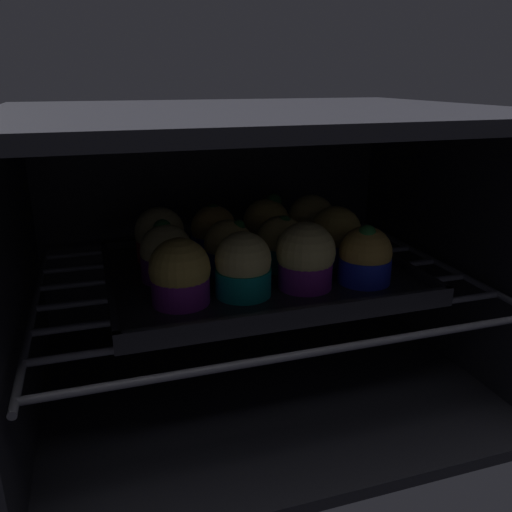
{
  "coord_description": "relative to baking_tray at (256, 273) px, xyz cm",
  "views": [
    {
      "loc": [
        -19.23,
        -37.77,
        38.85
      ],
      "look_at": [
        0.0,
        22.41,
        17.08
      ],
      "focal_mm": 36.56,
      "sensor_mm": 36.0,
      "label": 1
    }
  ],
  "objects": [
    {
      "name": "muffin_row0_col1",
      "position": [
        -3.85,
        -7.27,
        3.89
      ],
      "size": [
        6.41,
        6.41,
        7.46
      ],
      "color": "#0C8C84",
      "rests_on": "baking_tray"
    },
    {
      "name": "baking_tray",
      "position": [
        0.0,
        0.0,
        0.0
      ],
      "size": [
        37.57,
        30.09,
        2.2
      ],
      "color": "black",
      "rests_on": "oven_rack"
    },
    {
      "name": "muffin_row1_col0",
      "position": [
        -11.35,
        0.4,
        3.59
      ],
      "size": [
        6.41,
        6.41,
        7.33
      ],
      "color": "#7A238C",
      "rests_on": "baking_tray"
    },
    {
      "name": "muffin_row0_col2",
      "position": [
        3.75,
        -7.24,
        4.19
      ],
      "size": [
        6.98,
        6.98,
        7.92
      ],
      "color": "#7A238C",
      "rests_on": "baking_tray"
    },
    {
      "name": "muffin_row1_col3",
      "position": [
        11.16,
        0.02,
        3.9
      ],
      "size": [
        6.89,
        6.89,
        7.53
      ],
      "color": "#1928B7",
      "rests_on": "baking_tray"
    },
    {
      "name": "oven_rack",
      "position": [
        0.0,
        -0.41,
        -1.08
      ],
      "size": [
        54.8,
        42.0,
        0.8
      ],
      "color": "#51515B",
      "rests_on": "oven_cavity"
    },
    {
      "name": "muffin_row2_col2",
      "position": [
        4.06,
        7.79,
        3.9
      ],
      "size": [
        6.67,
        6.67,
        7.98
      ],
      "color": "silver",
      "rests_on": "baking_tray"
    },
    {
      "name": "muffin_row2_col3",
      "position": [
        10.89,
        7.52,
        3.92
      ],
      "size": [
        6.85,
        6.85,
        7.55
      ],
      "color": "#1928B7",
      "rests_on": "baking_tray"
    },
    {
      "name": "muffin_row1_col2",
      "position": [
        3.39,
        0.02,
        3.55
      ],
      "size": [
        6.41,
        6.41,
        7.04
      ],
      "color": "#0C8C84",
      "rests_on": "baking_tray"
    },
    {
      "name": "muffin_row2_col1",
      "position": [
        -3.81,
        7.25,
        3.73
      ],
      "size": [
        6.4,
        6.4,
        7.3
      ],
      "color": "#1928B7",
      "rests_on": "baking_tray"
    },
    {
      "name": "muffin_row2_col0",
      "position": [
        -11.12,
        7.86,
        3.73
      ],
      "size": [
        6.69,
        6.69,
        7.27
      ],
      "color": "red",
      "rests_on": "baking_tray"
    },
    {
      "name": "muffin_row0_col0",
      "position": [
        -11.02,
        -7.32,
        3.84
      ],
      "size": [
        6.76,
        6.76,
        7.39
      ],
      "color": "#7A238C",
      "rests_on": "baking_tray"
    },
    {
      "name": "muffin_row0_col3",
      "position": [
        11.26,
        -7.88,
        3.62
      ],
      "size": [
        6.4,
        6.4,
        7.37
      ],
      "color": "#1928B7",
      "rests_on": "baking_tray"
    },
    {
      "name": "muffin_row1_col1",
      "position": [
        -3.52,
        0.36,
        3.53
      ],
      "size": [
        6.4,
        6.4,
        6.95
      ],
      "color": "#1928B7",
      "rests_on": "baking_tray"
    },
    {
      "name": "oven_cavity",
      "position": [
        0.0,
        3.83,
        2.32
      ],
      "size": [
        59.0,
        47.0,
        37.0
      ],
      "color": "black",
      "rests_on": "ground"
    }
  ]
}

